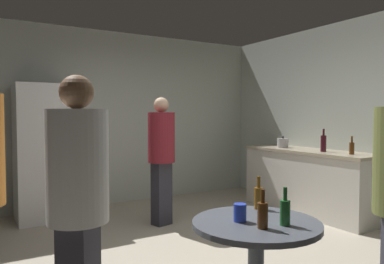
% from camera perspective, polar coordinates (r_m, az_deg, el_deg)
% --- Properties ---
extents(ground_plane, '(5.20, 5.20, 0.10)m').
position_cam_1_polar(ground_plane, '(3.91, 0.57, -19.12)').
color(ground_plane, '#B2A893').
extents(wall_back, '(5.32, 0.06, 2.70)m').
position_cam_1_polar(wall_back, '(6.03, -12.56, 2.09)').
color(wall_back, beige).
rests_on(wall_back, ground_plane).
extents(wall_side_right, '(0.06, 5.20, 2.70)m').
position_cam_1_polar(wall_side_right, '(5.48, 24.77, 1.88)').
color(wall_side_right, beige).
rests_on(wall_side_right, ground_plane).
extents(refrigerator, '(0.70, 0.68, 1.80)m').
position_cam_1_polar(refrigerator, '(5.39, -21.63, -2.87)').
color(refrigerator, white).
rests_on(refrigerator, ground_plane).
extents(kitchen_counter, '(0.64, 2.09, 0.90)m').
position_cam_1_polar(kitchen_counter, '(5.67, 17.28, -7.11)').
color(kitchen_counter, beige).
rests_on(kitchen_counter, ground_plane).
extents(kettle, '(0.24, 0.17, 0.18)m').
position_cam_1_polar(kettle, '(5.90, 13.64, -1.61)').
color(kettle, '#B2B2B7').
rests_on(kettle, kitchen_counter).
extents(wine_bottle_on_counter, '(0.08, 0.08, 0.31)m').
position_cam_1_polar(wine_bottle_on_counter, '(5.37, 19.33, -1.58)').
color(wine_bottle_on_counter, '#3F141E').
rests_on(wine_bottle_on_counter, kitchen_counter).
extents(beer_bottle_on_counter, '(0.06, 0.06, 0.23)m').
position_cam_1_polar(beer_bottle_on_counter, '(5.13, 23.09, -2.22)').
color(beer_bottle_on_counter, '#593314').
rests_on(beer_bottle_on_counter, kitchen_counter).
extents(foreground_table, '(0.80, 0.80, 0.73)m').
position_cam_1_polar(foreground_table, '(2.46, 9.71, -15.57)').
color(foreground_table, '#4C515B').
rests_on(foreground_table, ground_plane).
extents(beer_bottle_amber, '(0.06, 0.06, 0.23)m').
position_cam_1_polar(beer_bottle_amber, '(2.72, 10.08, -9.70)').
color(beer_bottle_amber, '#8C5919').
rests_on(beer_bottle_amber, foreground_table).
extents(beer_bottle_brown, '(0.06, 0.06, 0.23)m').
position_cam_1_polar(beer_bottle_brown, '(2.27, 10.69, -12.16)').
color(beer_bottle_brown, '#593314').
rests_on(beer_bottle_brown, foreground_table).
extents(beer_bottle_green, '(0.06, 0.06, 0.23)m').
position_cam_1_polar(beer_bottle_green, '(2.36, 13.94, -11.62)').
color(beer_bottle_green, '#26662D').
rests_on(beer_bottle_green, foreground_table).
extents(plastic_cup_blue, '(0.08, 0.08, 0.11)m').
position_cam_1_polar(plastic_cup_blue, '(2.39, 7.30, -12.06)').
color(plastic_cup_blue, blue).
rests_on(plastic_cup_blue, foreground_table).
extents(person_in_maroon_shirt, '(0.41, 0.41, 1.62)m').
position_cam_1_polar(person_in_maroon_shirt, '(4.77, -4.67, -2.84)').
color(person_in_maroon_shirt, '#2D2D38').
rests_on(person_in_maroon_shirt, ground_plane).
extents(person_in_white_shirt, '(0.48, 0.48, 1.62)m').
position_cam_1_polar(person_in_white_shirt, '(2.22, -16.93, -9.28)').
color(person_in_white_shirt, '#2D2D38').
rests_on(person_in_white_shirt, ground_plane).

